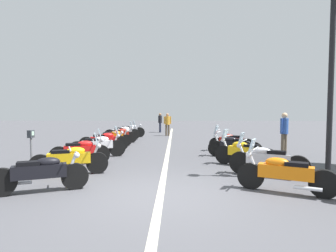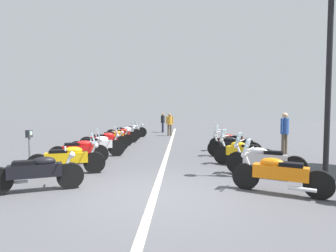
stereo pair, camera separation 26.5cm
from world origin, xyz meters
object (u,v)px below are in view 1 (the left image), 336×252
motorcycle_left_row_2 (81,151)px  motorcycle_left_row_7 (123,132)px  motorcycle_left_row_4 (104,141)px  traffic_cone_0 (83,144)px  motorcycle_left_row_8 (130,130)px  street_lamp_twin_globe (332,43)px  bystander_2 (167,123)px  motorcycle_right_row_4 (231,141)px  motorcycle_left_row_0 (41,173)px  motorcycle_right_row_2 (244,152)px  motorcycle_left_row_6 (120,135)px  bystander_3 (160,121)px  motorcycle_left_row_1 (70,159)px  motorcycle_right_row_0 (284,173)px  bystander_4 (284,130)px  motorcycle_right_row_1 (267,160)px  traffic_cone_1 (94,138)px  parking_meter (31,144)px  motorcycle_left_row_3 (98,145)px  motorcycle_left_row_5 (113,138)px  motorcycle_right_row_3 (234,145)px

motorcycle_left_row_2 → motorcycle_left_row_7: bearing=70.9°
motorcycle_left_row_4 → traffic_cone_0: (0.23, 1.06, -0.18)m
motorcycle_left_row_8 → street_lamp_twin_globe: street_lamp_twin_globe is taller
bystander_2 → motorcycle_left_row_4: bearing=-28.0°
motorcycle_left_row_4 → motorcycle_right_row_4: 5.69m
motorcycle_left_row_0 → motorcycle_left_row_8: size_ratio=0.97×
motorcycle_right_row_2 → motorcycle_right_row_4: 3.21m
motorcycle_left_row_4 → motorcycle_left_row_6: motorcycle_left_row_6 is taller
motorcycle_left_row_2 → bystander_3: bystander_3 is taller
motorcycle_left_row_1 → motorcycle_left_row_4: motorcycle_left_row_1 is taller
motorcycle_left_row_8 → motorcycle_left_row_2: bearing=-104.0°
motorcycle_left_row_4 → motorcycle_right_row_0: bearing=-66.0°
motorcycle_left_row_1 → motorcycle_left_row_6: size_ratio=1.09×
street_lamp_twin_globe → bystander_3: (15.41, 5.35, -2.69)m
motorcycle_right_row_2 → bystander_4: (2.49, -2.27, 0.57)m
motorcycle_right_row_1 → traffic_cone_0: size_ratio=3.30×
motorcycle_left_row_1 → street_lamp_twin_globe: street_lamp_twin_globe is taller
traffic_cone_1 → parking_meter: bearing=-177.2°
motorcycle_right_row_2 → motorcycle_right_row_4: bearing=-61.8°
motorcycle_right_row_1 → motorcycle_left_row_8: bearing=-36.0°
motorcycle_right_row_1 → street_lamp_twin_globe: bearing=-166.3°
bystander_2 → motorcycle_left_row_8: bearing=-74.5°
motorcycle_left_row_6 → traffic_cone_1: motorcycle_left_row_6 is taller
motorcycle_left_row_3 → motorcycle_left_row_5: motorcycle_left_row_3 is taller
parking_meter → bystander_2: (11.99, -3.63, 0.04)m
motorcycle_left_row_1 → motorcycle_left_row_6: (7.69, 0.11, -0.00)m
motorcycle_left_row_0 → motorcycle_right_row_3: motorcycle_right_row_3 is taller
motorcycle_right_row_0 → motorcycle_left_row_7: bearing=-35.6°
motorcycle_left_row_1 → motorcycle_left_row_2: motorcycle_left_row_2 is taller
motorcycle_left_row_5 → motorcycle_left_row_6: (1.41, -0.07, 0.02)m
motorcycle_right_row_1 → bystander_3: (15.06, 3.83, 0.46)m
motorcycle_left_row_8 → motorcycle_left_row_6: bearing=-103.6°
motorcycle_left_row_3 → bystander_3: 12.21m
motorcycle_right_row_0 → motorcycle_left_row_4: bearing=-20.9°
motorcycle_left_row_5 → motorcycle_right_row_0: motorcycle_right_row_0 is taller
street_lamp_twin_globe → traffic_cone_1: size_ratio=8.73×
parking_meter → bystander_4: size_ratio=0.73×
motorcycle_left_row_5 → motorcycle_left_row_6: motorcycle_left_row_6 is taller
motorcycle_left_row_5 → motorcycle_right_row_4: motorcycle_right_row_4 is taller
motorcycle_left_row_6 → bystander_3: 7.63m
motorcycle_left_row_3 → traffic_cone_0: 2.21m
motorcycle_left_row_0 → parking_meter: bearing=99.3°
motorcycle_left_row_7 → bystander_2: bystander_2 is taller
motorcycle_right_row_4 → bystander_3: (10.42, 3.73, 0.47)m
motorcycle_left_row_0 → motorcycle_left_row_3: 4.69m
motorcycle_left_row_5 → motorcycle_right_row_2: (-4.84, -5.50, 0.02)m
motorcycle_right_row_4 → street_lamp_twin_globe: 6.12m
motorcycle_left_row_6 → motorcycle_left_row_8: motorcycle_left_row_6 is taller
motorcycle_left_row_3 → motorcycle_left_row_7: size_ratio=0.99×
traffic_cone_1 → motorcycle_left_row_2: bearing=-167.9°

